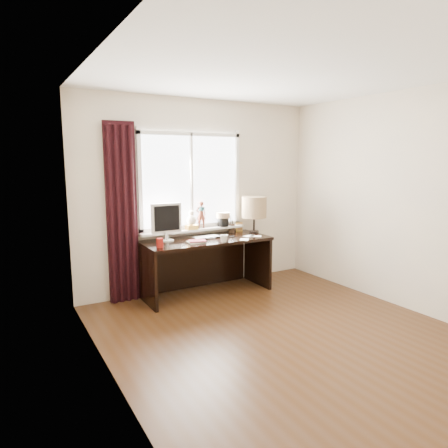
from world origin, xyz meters
TOP-DOWN VIEW (x-y plane):
  - floor at (0.00, 0.00)m, footprint 3.50×4.00m
  - ceiling at (0.00, 0.00)m, footprint 3.50×4.00m
  - wall_back at (0.00, 2.00)m, footprint 3.50×0.00m
  - wall_left at (-1.75, 0.00)m, footprint 0.00×4.00m
  - wall_right at (1.75, 0.00)m, footprint 0.00×4.00m
  - laptop at (-0.08, 1.67)m, footprint 0.36×0.23m
  - mug at (-0.00, 1.33)m, footprint 0.14×0.14m
  - red_cup at (-0.82, 1.46)m, footprint 0.08×0.08m
  - window at (-0.14, 1.95)m, footprint 1.52×0.21m
  - curtain at (-1.13, 1.91)m, footprint 0.38×0.09m
  - desk at (-0.10, 1.73)m, footprint 1.70×0.70m
  - monitor at (-0.60, 1.76)m, footprint 0.40×0.18m
  - notebook_stack at (-0.32, 1.48)m, footprint 0.24×0.20m
  - brush_holder at (0.44, 1.88)m, footprint 0.09×0.09m
  - icon_frame at (0.58, 1.89)m, footprint 0.10×0.04m
  - table_lamp at (0.70, 1.69)m, footprint 0.35×0.35m
  - loose_papers at (0.46, 1.44)m, footprint 0.44×0.33m
  - desk_cables at (0.19, 1.66)m, footprint 0.31×0.30m

SIDE VIEW (x-z plane):
  - floor at x=0.00m, z-range 0.00..0.00m
  - desk at x=-0.10m, z-range 0.13..0.88m
  - loose_papers at x=0.46m, z-range 0.75..0.75m
  - desk_cables at x=0.19m, z-range 0.75..0.76m
  - laptop at x=-0.08m, z-range 0.75..0.78m
  - notebook_stack at x=-0.32m, z-range 0.75..0.78m
  - mug at x=0.00m, z-range 0.75..0.85m
  - red_cup at x=-0.82m, z-range 0.75..0.86m
  - brush_holder at x=0.44m, z-range 0.69..0.94m
  - icon_frame at x=0.58m, z-range 0.75..0.88m
  - monitor at x=-0.60m, z-range 0.78..1.27m
  - table_lamp at x=0.70m, z-range 0.85..1.37m
  - curtain at x=-1.13m, z-range -0.01..2.24m
  - wall_back at x=0.00m, z-range 0.00..2.60m
  - wall_left at x=-1.75m, z-range 0.00..2.60m
  - wall_right at x=1.75m, z-range 0.00..2.60m
  - window at x=-0.14m, z-range 0.61..2.01m
  - ceiling at x=0.00m, z-range 2.60..2.60m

